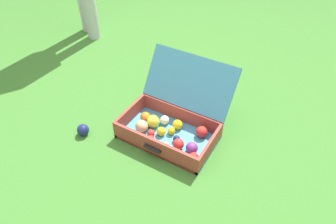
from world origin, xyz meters
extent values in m
plane|color=#3D7A2D|center=(0.00, 0.00, 0.00)|extent=(16.00, 16.00, 0.00)
cube|color=#4799C6|center=(0.03, -0.02, 0.01)|extent=(0.59, 0.34, 0.03)
cube|color=#9E3D33|center=(-0.26, -0.02, 0.07)|extent=(0.02, 0.34, 0.13)
cube|color=#9E3D33|center=(0.31, -0.02, 0.07)|extent=(0.02, 0.34, 0.13)
cube|color=#9E3D33|center=(0.03, -0.18, 0.07)|extent=(0.55, 0.02, 0.13)
cube|color=#9E3D33|center=(0.03, 0.14, 0.07)|extent=(0.55, 0.02, 0.13)
cube|color=#4799C6|center=(0.03, 0.24, 0.27)|extent=(0.59, 0.21, 0.30)
cube|color=black|center=(0.03, -0.21, 0.07)|extent=(0.11, 0.02, 0.02)
sphere|color=yellow|center=(0.04, 0.00, 0.05)|extent=(0.05, 0.05, 0.05)
sphere|color=white|center=(-0.05, 0.06, 0.06)|extent=(0.06, 0.06, 0.06)
sphere|color=red|center=(-0.03, -0.13, 0.05)|extent=(0.05, 0.05, 0.05)
sphere|color=red|center=(0.21, 0.08, 0.06)|extent=(0.07, 0.07, 0.07)
sphere|color=#D1B784|center=(0.07, -0.12, 0.05)|extent=(0.05, 0.05, 0.05)
sphere|color=orange|center=(-0.17, 0.02, 0.06)|extent=(0.07, 0.07, 0.07)
sphere|color=navy|center=(0.10, -0.04, 0.05)|extent=(0.04, 0.04, 0.04)
sphere|color=#D1B784|center=(-0.14, -0.07, 0.07)|extent=(0.08, 0.08, 0.08)
sphere|color=yellow|center=(-0.01, -0.04, 0.05)|extent=(0.06, 0.06, 0.06)
sphere|color=red|center=(-0.06, -0.08, 0.05)|extent=(0.05, 0.05, 0.05)
sphere|color=purple|center=(0.22, -0.07, 0.06)|extent=(0.07, 0.07, 0.07)
sphere|color=red|center=(0.26, -0.13, 0.06)|extent=(0.07, 0.07, 0.07)
sphere|color=#CCDB38|center=(-0.10, 0.00, 0.07)|extent=(0.08, 0.08, 0.08)
sphere|color=red|center=(0.14, -0.08, 0.06)|extent=(0.07, 0.07, 0.07)
sphere|color=yellow|center=(0.05, 0.06, 0.06)|extent=(0.06, 0.06, 0.06)
sphere|color=navy|center=(-0.46, -0.27, 0.04)|extent=(0.08, 0.08, 0.08)
camera|label=1|loc=(0.70, -1.17, 1.40)|focal=32.24mm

